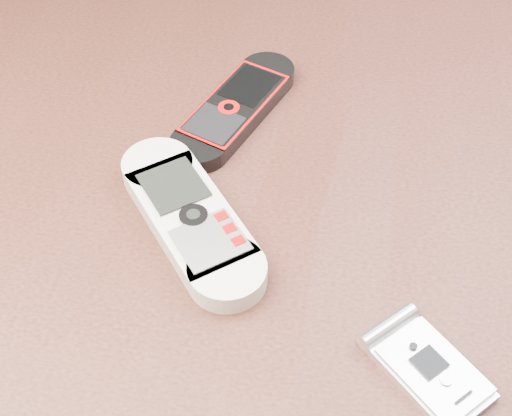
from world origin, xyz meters
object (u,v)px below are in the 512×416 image
object	(u,v)px
table	(251,291)
motorola_razr	(430,370)
nokia_black_red	(235,108)
nokia_white	(190,217)

from	to	relation	value
table	motorola_razr	size ratio (longest dim) A/B	13.22
nokia_black_red	motorola_razr	world-z (taller)	nokia_black_red
nokia_white	nokia_black_red	xyz separation A→B (m)	(0.01, 0.14, -0.00)
nokia_white	nokia_black_red	distance (m)	0.14
nokia_black_red	nokia_white	bearing A→B (deg)	-73.25
nokia_white	motorola_razr	bearing A→B (deg)	-67.42
nokia_white	motorola_razr	xyz separation A→B (m)	(0.19, -0.10, -0.00)
table	motorola_razr	xyz separation A→B (m)	(0.14, -0.12, 0.11)
table	nokia_black_red	distance (m)	0.17
table	nokia_black_red	bearing A→B (deg)	105.85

